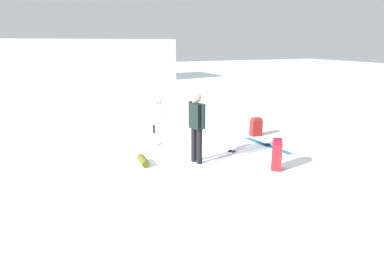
# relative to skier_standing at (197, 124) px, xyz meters

# --- Properties ---
(ground_plane) EXTENTS (80.00, 80.00, 0.00)m
(ground_plane) POSITION_rel_skier_standing_xyz_m (0.20, 0.75, -0.95)
(ground_plane) COLOR white
(distant_snow_ridge) EXTENTS (16.00, 5.66, 3.08)m
(distant_snow_ridge) POSITION_rel_skier_standing_xyz_m (-2.16, 19.51, 0.58)
(distant_snow_ridge) COLOR white
(distant_snow_ridge) RESTS_ON ground_plane
(skier_standing) EXTENTS (0.31, 0.55, 1.70)m
(skier_standing) POSITION_rel_skier_standing_xyz_m (0.00, 0.00, 0.00)
(skier_standing) COLOR black
(skier_standing) RESTS_ON ground_plane
(ski_pair_near) EXTENTS (0.41, 1.75, 0.05)m
(ski_pair_near) POSITION_rel_skier_standing_xyz_m (2.36, 0.43, -0.94)
(ski_pair_near) COLOR #1C609C
(ski_pair_near) RESTS_ON ground_plane
(ski_pair_far) EXTENTS (1.70, 1.16, 0.05)m
(ski_pair_far) POSITION_rel_skier_standing_xyz_m (1.15, 0.31, -0.94)
(ski_pair_far) COLOR silver
(ski_pair_far) RESTS_ON ground_plane
(backpack_large_dark) EXTENTS (0.35, 0.24, 0.57)m
(backpack_large_dark) POSITION_rel_skier_standing_xyz_m (2.65, 1.44, -0.68)
(backpack_large_dark) COLOR maroon
(backpack_large_dark) RESTS_ON ground_plane
(backpack_bright) EXTENTS (0.37, 0.39, 0.71)m
(backpack_bright) POSITION_rel_skier_standing_xyz_m (1.50, -1.13, -0.61)
(backpack_bright) COLOR maroon
(backpack_bright) RESTS_ON ground_plane
(ski_poles_planted_near) EXTENTS (0.16, 0.10, 1.28)m
(ski_poles_planted_near) POSITION_rel_skier_standing_xyz_m (-0.44, 1.57, -0.24)
(ski_poles_planted_near) COLOR #ACB2B9
(ski_poles_planted_near) RESTS_ON ground_plane
(sleeping_mat_rolled) EXTENTS (0.18, 0.55, 0.18)m
(sleeping_mat_rolled) POSITION_rel_skier_standing_xyz_m (-1.24, 0.36, -0.86)
(sleeping_mat_rolled) COLOR brown
(sleeping_mat_rolled) RESTS_ON ground_plane
(thermos_bottle) EXTENTS (0.07, 0.07, 0.26)m
(thermos_bottle) POSITION_rel_skier_standing_xyz_m (-0.19, 3.01, -0.82)
(thermos_bottle) COLOR black
(thermos_bottle) RESTS_ON ground_plane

